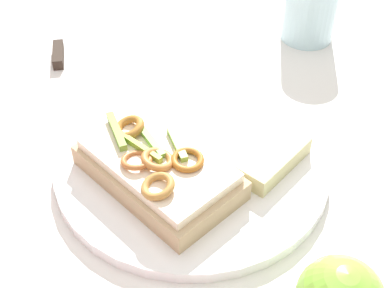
{
  "coord_description": "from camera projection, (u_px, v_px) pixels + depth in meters",
  "views": [
    {
      "loc": [
        0.31,
        0.26,
        0.41
      ],
      "look_at": [
        0.0,
        0.0,
        0.03
      ],
      "focal_mm": 51.39,
      "sensor_mm": 36.0,
      "label": 1
    }
  ],
  "objects": [
    {
      "name": "ground_plane",
      "position": [
        192.0,
        167.0,
        0.58
      ],
      "size": [
        2.0,
        2.0,
        0.0
      ],
      "primitive_type": "plane",
      "color": "silver",
      "rests_on": "ground"
    },
    {
      "name": "plate",
      "position": [
        192.0,
        163.0,
        0.57
      ],
      "size": [
        0.28,
        0.28,
        0.01
      ],
      "primitive_type": "cylinder",
      "color": "white",
      "rests_on": "ground_plane"
    },
    {
      "name": "sandwich",
      "position": [
        158.0,
        168.0,
        0.53
      ],
      "size": [
        0.11,
        0.17,
        0.05
      ],
      "rotation": [
        0.0,
        0.0,
        4.59
      ],
      "color": "tan",
      "rests_on": "plate"
    },
    {
      "name": "bread_slice_side",
      "position": [
        223.0,
        131.0,
        0.58
      ],
      "size": [
        0.09,
        0.17,
        0.02
      ],
      "primitive_type": "cube",
      "rotation": [
        0.0,
        0.0,
        4.68
      ],
      "color": "beige",
      "rests_on": "plate"
    },
    {
      "name": "drinking_glass",
      "position": [
        311.0,
        7.0,
        0.73
      ],
      "size": [
        0.07,
        0.07,
        0.09
      ],
      "primitive_type": "cylinder",
      "color": "silver",
      "rests_on": "ground_plane"
    },
    {
      "name": "knife",
      "position": [
        59.0,
        50.0,
        0.73
      ],
      "size": [
        0.08,
        0.09,
        0.01
      ],
      "rotation": [
        0.0,
        0.0,
        3.99
      ],
      "color": "silver",
      "rests_on": "ground_plane"
    }
  ]
}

